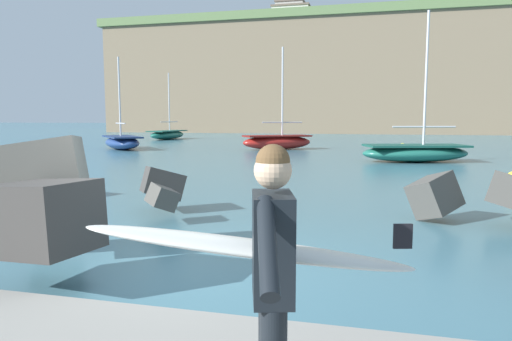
{
  "coord_description": "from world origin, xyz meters",
  "views": [
    {
      "loc": [
        2.67,
        -5.92,
        2.15
      ],
      "look_at": [
        1.08,
        0.5,
        1.4
      ],
      "focal_mm": 32.12,
      "sensor_mm": 36.0,
      "label": 1
    }
  ],
  "objects_px": {
    "mooring_buoy_inner": "(403,146)",
    "radar_dome": "(463,7)",
    "boat_near_left": "(415,152)",
    "boat_near_centre": "(122,142)",
    "boat_mid_centre": "(277,142)",
    "surfer_with_board": "(265,269)",
    "boat_near_right": "(168,134)",
    "station_building_west": "(292,19)",
    "station_building_central": "(292,19)"
  },
  "relations": [
    {
      "from": "station_building_west",
      "to": "boat_near_left",
      "type": "bearing_deg",
      "value": -74.59
    },
    {
      "from": "boat_near_right",
      "to": "station_building_west",
      "type": "xyz_separation_m",
      "value": [
        6.65,
        37.84,
        18.93
      ]
    },
    {
      "from": "boat_near_centre",
      "to": "boat_mid_centre",
      "type": "relative_size",
      "value": 0.92
    },
    {
      "from": "mooring_buoy_inner",
      "to": "station_building_central",
      "type": "bearing_deg",
      "value": 108.04
    },
    {
      "from": "boat_near_right",
      "to": "boat_mid_centre",
      "type": "xyz_separation_m",
      "value": [
        14.12,
        -12.7,
        0.05
      ]
    },
    {
      "from": "surfer_with_board",
      "to": "station_building_west",
      "type": "bearing_deg",
      "value": 99.4
    },
    {
      "from": "boat_near_right",
      "to": "station_building_west",
      "type": "distance_m",
      "value": 42.83
    },
    {
      "from": "surfer_with_board",
      "to": "station_building_central",
      "type": "xyz_separation_m",
      "value": [
        -13.73,
        81.95,
        18.85
      ]
    },
    {
      "from": "boat_near_right",
      "to": "station_building_west",
      "type": "relative_size",
      "value": 1.04
    },
    {
      "from": "boat_near_left",
      "to": "boat_mid_centre",
      "type": "relative_size",
      "value": 1.05
    },
    {
      "from": "mooring_buoy_inner",
      "to": "station_building_central",
      "type": "xyz_separation_m",
      "value": [
        -16.57,
        50.86,
        19.91
      ]
    },
    {
      "from": "station_building_west",
      "to": "boat_mid_centre",
      "type": "bearing_deg",
      "value": -81.6
    },
    {
      "from": "boat_near_left",
      "to": "radar_dome",
      "type": "xyz_separation_m",
      "value": [
        13.2,
        66.01,
        21.3
      ]
    },
    {
      "from": "surfer_with_board",
      "to": "boat_near_left",
      "type": "xyz_separation_m",
      "value": [
        2.81,
        21.44,
        -0.79
      ]
    },
    {
      "from": "radar_dome",
      "to": "station_building_central",
      "type": "distance_m",
      "value": 30.29
    },
    {
      "from": "radar_dome",
      "to": "boat_near_left",
      "type": "bearing_deg",
      "value": -101.31
    },
    {
      "from": "boat_near_centre",
      "to": "station_building_west",
      "type": "height_order",
      "value": "station_building_west"
    },
    {
      "from": "boat_near_centre",
      "to": "radar_dome",
      "type": "relative_size",
      "value": 0.76
    },
    {
      "from": "boat_near_left",
      "to": "boat_mid_centre",
      "type": "bearing_deg",
      "value": 139.36
    },
    {
      "from": "mooring_buoy_inner",
      "to": "boat_near_left",
      "type": "bearing_deg",
      "value": -90.21
    },
    {
      "from": "boat_mid_centre",
      "to": "radar_dome",
      "type": "relative_size",
      "value": 0.82
    },
    {
      "from": "station_building_central",
      "to": "surfer_with_board",
      "type": "bearing_deg",
      "value": -80.49
    },
    {
      "from": "surfer_with_board",
      "to": "boat_near_left",
      "type": "relative_size",
      "value": 0.29
    },
    {
      "from": "boat_near_centre",
      "to": "station_building_central",
      "type": "xyz_separation_m",
      "value": [
        2.62,
        55.48,
        19.61
      ]
    },
    {
      "from": "boat_mid_centre",
      "to": "radar_dome",
      "type": "height_order",
      "value": "radar_dome"
    },
    {
      "from": "mooring_buoy_inner",
      "to": "radar_dome",
      "type": "bearing_deg",
      "value": 76.85
    },
    {
      "from": "mooring_buoy_inner",
      "to": "surfer_with_board",
      "type": "bearing_deg",
      "value": -95.22
    },
    {
      "from": "boat_near_right",
      "to": "station_building_west",
      "type": "bearing_deg",
      "value": 80.03
    },
    {
      "from": "surfer_with_board",
      "to": "boat_mid_centre",
      "type": "relative_size",
      "value": 0.3
    },
    {
      "from": "surfer_with_board",
      "to": "boat_near_right",
      "type": "distance_m",
      "value": 45.89
    },
    {
      "from": "mooring_buoy_inner",
      "to": "station_building_west",
      "type": "bearing_deg",
      "value": 108.34
    },
    {
      "from": "boat_mid_centre",
      "to": "station_building_west",
      "type": "xyz_separation_m",
      "value": [
        -7.47,
        50.54,
        18.88
      ]
    },
    {
      "from": "boat_near_left",
      "to": "boat_near_centre",
      "type": "distance_m",
      "value": 19.8
    },
    {
      "from": "boat_near_right",
      "to": "mooring_buoy_inner",
      "type": "distance_m",
      "value": 24.86
    },
    {
      "from": "boat_near_centre",
      "to": "surfer_with_board",
      "type": "bearing_deg",
      "value": -58.31
    },
    {
      "from": "boat_near_left",
      "to": "radar_dome",
      "type": "relative_size",
      "value": 0.86
    },
    {
      "from": "boat_near_left",
      "to": "mooring_buoy_inner",
      "type": "bearing_deg",
      "value": 89.79
    },
    {
      "from": "boat_near_centre",
      "to": "station_building_west",
      "type": "bearing_deg",
      "value": 86.5
    },
    {
      "from": "boat_near_left",
      "to": "boat_near_right",
      "type": "height_order",
      "value": "boat_near_left"
    },
    {
      "from": "boat_mid_centre",
      "to": "mooring_buoy_inner",
      "type": "relative_size",
      "value": 15.95
    },
    {
      "from": "surfer_with_board",
      "to": "boat_near_left",
      "type": "distance_m",
      "value": 21.64
    },
    {
      "from": "boat_near_left",
      "to": "station_building_west",
      "type": "xyz_separation_m",
      "value": [
        -15.93,
        57.8,
        18.95
      ]
    },
    {
      "from": "mooring_buoy_inner",
      "to": "station_building_west",
      "type": "height_order",
      "value": "station_building_west"
    },
    {
      "from": "radar_dome",
      "to": "station_building_central",
      "type": "height_order",
      "value": "radar_dome"
    },
    {
      "from": "boat_near_centre",
      "to": "station_building_central",
      "type": "distance_m",
      "value": 58.9
    },
    {
      "from": "station_building_west",
      "to": "station_building_central",
      "type": "xyz_separation_m",
      "value": [
        -0.61,
        2.7,
        0.68
      ]
    },
    {
      "from": "surfer_with_board",
      "to": "boat_near_centre",
      "type": "xyz_separation_m",
      "value": [
        -16.34,
        26.47,
        -0.76
      ]
    },
    {
      "from": "surfer_with_board",
      "to": "radar_dome",
      "type": "distance_m",
      "value": 91.24
    },
    {
      "from": "radar_dome",
      "to": "station_building_central",
      "type": "relative_size",
      "value": 1.29
    },
    {
      "from": "boat_near_centre",
      "to": "radar_dome",
      "type": "height_order",
      "value": "radar_dome"
    }
  ]
}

